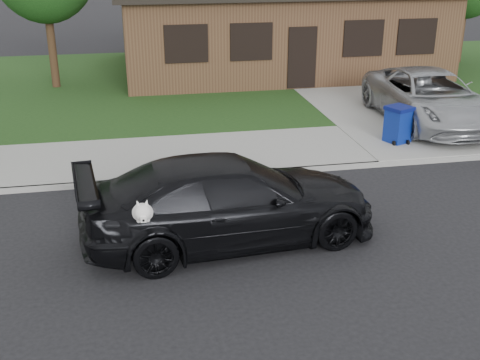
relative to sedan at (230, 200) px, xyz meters
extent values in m
plane|color=black|center=(0.40, -0.51, -0.77)|extent=(120.00, 120.00, 0.00)
cube|color=gray|center=(0.40, 4.49, -0.71)|extent=(60.00, 3.00, 0.12)
cube|color=gray|center=(0.40, 2.99, -0.71)|extent=(60.00, 0.12, 0.12)
cube|color=#193814|center=(0.40, 12.49, -0.70)|extent=(60.00, 13.00, 0.13)
cube|color=gray|center=(6.40, 9.49, -0.70)|extent=(4.50, 13.00, 0.14)
imported|color=black|center=(0.01, 0.00, 0.00)|extent=(5.48, 2.70, 1.53)
ellipsoid|color=white|center=(-1.55, -0.92, 0.32)|extent=(0.34, 0.40, 0.30)
sphere|color=white|center=(-1.55, -1.15, 0.42)|extent=(0.26, 0.26, 0.26)
cube|color=white|center=(-1.55, -1.27, 0.38)|extent=(0.09, 0.12, 0.08)
sphere|color=black|center=(-1.55, -1.33, 0.38)|extent=(0.04, 0.04, 0.04)
cone|color=white|center=(-1.62, -1.10, 0.56)|extent=(0.11, 0.11, 0.14)
cone|color=white|center=(-1.49, -1.10, 0.56)|extent=(0.11, 0.11, 0.14)
imported|color=#A7AAAF|center=(6.80, 5.78, 0.11)|extent=(2.67, 5.39, 1.47)
cube|color=navy|center=(5.19, 4.30, -0.22)|extent=(0.70, 0.70, 0.87)
cube|color=#071056|center=(5.19, 4.30, 0.27)|extent=(0.76, 0.76, 0.10)
cylinder|color=black|center=(5.00, 4.03, -0.58)|extent=(0.10, 0.14, 0.13)
cylinder|color=black|center=(5.38, 4.03, -0.58)|extent=(0.10, 0.14, 0.13)
cube|color=#422B1C|center=(4.40, 14.49, 0.86)|extent=(12.00, 8.00, 3.00)
cube|color=black|center=(4.40, 10.46, 0.46)|extent=(1.00, 0.06, 2.10)
cube|color=black|center=(0.40, 10.46, 1.06)|extent=(1.30, 0.05, 1.10)
cube|color=black|center=(2.60, 10.46, 1.06)|extent=(1.30, 0.05, 1.10)
cube|color=black|center=(6.60, 10.46, 1.06)|extent=(1.30, 0.05, 1.10)
cube|color=black|center=(8.60, 10.46, 1.06)|extent=(1.30, 0.05, 1.10)
cylinder|color=#332114|center=(-4.10, 12.49, 0.60)|extent=(0.28, 0.28, 2.48)
cylinder|color=#332114|center=(12.40, 13.99, 0.37)|extent=(0.28, 0.28, 2.03)
camera|label=1|loc=(-1.68, -9.60, 4.33)|focal=45.00mm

